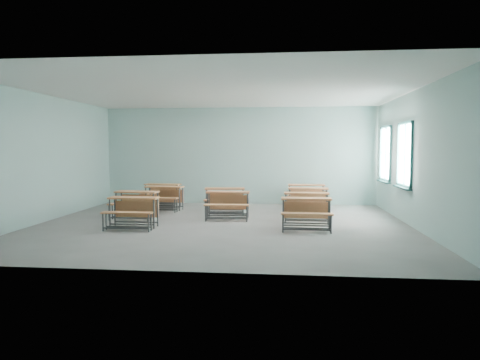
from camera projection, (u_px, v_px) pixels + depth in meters
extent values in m
cube|color=gray|center=(222.00, 225.00, 10.38)|extent=(9.00, 8.00, 0.02)
cube|color=white|center=(222.00, 91.00, 10.15)|extent=(9.00, 8.00, 0.02)
cube|color=#9FC7C2|center=(239.00, 156.00, 14.24)|extent=(9.00, 0.02, 3.20)
cube|color=#9FC7C2|center=(183.00, 165.00, 6.29)|extent=(9.00, 0.02, 3.20)
cube|color=#9FC7C2|center=(44.00, 158.00, 10.72)|extent=(0.02, 8.00, 3.20)
cube|color=#9FC7C2|center=(416.00, 159.00, 9.81)|extent=(0.02, 8.00, 3.20)
cube|color=#1B4E4E|center=(385.00, 179.00, 12.64)|extent=(0.06, 1.20, 0.06)
cube|color=#1B4E4E|center=(386.00, 127.00, 12.53)|extent=(0.06, 1.20, 0.06)
cube|color=#1B4E4E|center=(390.00, 154.00, 12.02)|extent=(0.06, 0.06, 1.60)
cube|color=#1B4E4E|center=(381.00, 153.00, 13.15)|extent=(0.06, 0.06, 1.60)
cube|color=#1B4E4E|center=(385.00, 153.00, 12.59)|extent=(0.04, 0.04, 1.48)
cube|color=#1B4E4E|center=(385.00, 153.00, 12.59)|extent=(0.04, 1.08, 0.04)
cube|color=#1B4E4E|center=(383.00, 181.00, 12.65)|extent=(0.14, 1.28, 0.04)
cube|color=white|center=(386.00, 153.00, 12.59)|extent=(0.01, 1.08, 1.48)
cube|color=#1B4E4E|center=(404.00, 185.00, 10.66)|extent=(0.06, 1.20, 0.06)
cube|color=#1B4E4E|center=(405.00, 123.00, 10.55)|extent=(0.06, 1.20, 0.06)
cube|color=#1B4E4E|center=(411.00, 155.00, 10.04)|extent=(0.06, 0.06, 1.60)
cube|color=#1B4E4E|center=(398.00, 154.00, 11.17)|extent=(0.06, 0.06, 1.60)
cube|color=#1B4E4E|center=(405.00, 154.00, 10.60)|extent=(0.04, 0.04, 1.48)
cube|color=#1B4E4E|center=(405.00, 154.00, 10.60)|extent=(0.04, 1.08, 0.04)
cube|color=#1B4E4E|center=(402.00, 188.00, 10.67)|extent=(0.14, 1.28, 0.04)
cube|color=white|center=(406.00, 154.00, 10.60)|extent=(0.01, 1.08, 1.48)
cube|color=#AF683F|center=(134.00, 198.00, 9.99)|extent=(1.14, 0.39, 0.04)
cube|color=#AF683F|center=(136.00, 209.00, 10.18)|extent=(1.09, 0.02, 0.39)
cylinder|color=#3E4043|center=(110.00, 214.00, 9.91)|extent=(0.03, 0.03, 0.68)
cylinder|color=#3E4043|center=(154.00, 214.00, 9.81)|extent=(0.03, 0.03, 0.68)
cylinder|color=#3E4043|center=(115.00, 212.00, 10.21)|extent=(0.03, 0.03, 0.68)
cylinder|color=#3E4043|center=(158.00, 212.00, 10.11)|extent=(0.03, 0.03, 0.68)
cube|color=#3E4043|center=(132.00, 224.00, 9.88)|extent=(1.05, 0.03, 0.03)
cube|color=#3E4043|center=(136.00, 222.00, 10.18)|extent=(1.05, 0.03, 0.03)
cube|color=#AF683F|center=(127.00, 213.00, 9.55)|extent=(1.14, 0.24, 0.03)
cylinder|color=#3E4043|center=(103.00, 222.00, 9.53)|extent=(0.03, 0.03, 0.40)
cylinder|color=#3E4043|center=(149.00, 223.00, 9.43)|extent=(0.03, 0.03, 0.40)
cylinder|color=#3E4043|center=(106.00, 221.00, 9.71)|extent=(0.03, 0.03, 0.40)
cylinder|color=#3E4043|center=(151.00, 222.00, 9.61)|extent=(0.03, 0.03, 0.40)
cube|color=#3E4043|center=(126.00, 228.00, 9.49)|extent=(1.05, 0.03, 0.03)
cube|color=#3E4043|center=(129.00, 227.00, 9.67)|extent=(1.05, 0.03, 0.03)
cube|color=#AF683F|center=(306.00, 199.00, 9.82)|extent=(1.15, 0.40, 0.04)
cube|color=#AF683F|center=(306.00, 210.00, 10.02)|extent=(1.09, 0.03, 0.39)
cylinder|color=#3E4043|center=(283.00, 215.00, 9.76)|extent=(0.03, 0.03, 0.68)
cylinder|color=#3E4043|center=(330.00, 215.00, 9.64)|extent=(0.03, 0.03, 0.68)
cylinder|color=#3E4043|center=(283.00, 213.00, 10.06)|extent=(0.03, 0.03, 0.68)
cylinder|color=#3E4043|center=(329.00, 213.00, 9.94)|extent=(0.03, 0.03, 0.68)
cube|color=#3E4043|center=(306.00, 226.00, 9.71)|extent=(1.05, 0.04, 0.03)
cube|color=#3E4043|center=(306.00, 223.00, 10.02)|extent=(1.05, 0.04, 0.03)
cube|color=#AF683F|center=(307.00, 214.00, 9.39)|extent=(1.15, 0.25, 0.03)
cylinder|color=#3E4043|center=(283.00, 224.00, 9.38)|extent=(0.03, 0.03, 0.40)
cylinder|color=#3E4043|center=(331.00, 225.00, 9.26)|extent=(0.03, 0.03, 0.40)
cylinder|color=#3E4043|center=(283.00, 222.00, 9.55)|extent=(0.03, 0.03, 0.40)
cylinder|color=#3E4043|center=(331.00, 223.00, 9.43)|extent=(0.03, 0.03, 0.40)
cube|color=#3E4043|center=(307.00, 230.00, 9.32)|extent=(1.05, 0.04, 0.03)
cube|color=#3E4043|center=(307.00, 228.00, 9.50)|extent=(1.05, 0.04, 0.03)
cube|color=#AF683F|center=(137.00, 192.00, 11.35)|extent=(1.17, 0.48, 0.04)
cube|color=#AF683F|center=(140.00, 202.00, 11.55)|extent=(1.08, 0.11, 0.39)
cylinder|color=#3E4043|center=(116.00, 205.00, 11.33)|extent=(0.04, 0.04, 0.68)
cylinder|color=#3E4043|center=(154.00, 206.00, 11.13)|extent=(0.04, 0.04, 0.68)
cylinder|color=#3E4043|center=(122.00, 204.00, 11.63)|extent=(0.04, 0.04, 0.68)
cylinder|color=#3E4043|center=(158.00, 205.00, 11.43)|extent=(0.04, 0.04, 0.68)
cube|color=#3E4043|center=(135.00, 215.00, 11.25)|extent=(1.05, 0.12, 0.03)
cube|color=#3E4043|center=(140.00, 213.00, 11.55)|extent=(1.05, 0.12, 0.03)
cube|color=#AF683F|center=(130.00, 205.00, 10.93)|extent=(1.16, 0.34, 0.03)
cylinder|color=#3E4043|center=(109.00, 213.00, 10.95)|extent=(0.04, 0.04, 0.40)
cylinder|color=#3E4043|center=(148.00, 214.00, 10.76)|extent=(0.04, 0.04, 0.40)
cylinder|color=#3E4043|center=(112.00, 212.00, 11.13)|extent=(0.04, 0.04, 0.40)
cylinder|color=#3E4043|center=(150.00, 213.00, 10.93)|extent=(0.04, 0.04, 0.40)
cube|color=#3E4043|center=(128.00, 218.00, 10.86)|extent=(1.05, 0.12, 0.03)
cube|color=#3E4043|center=(131.00, 217.00, 11.04)|extent=(1.05, 0.12, 0.03)
cube|color=#AF683F|center=(228.00, 192.00, 11.28)|extent=(1.16, 0.42, 0.04)
cube|color=#AF683F|center=(229.00, 202.00, 11.48)|extent=(1.09, 0.06, 0.39)
cylinder|color=#3E4043|center=(208.00, 206.00, 11.19)|extent=(0.04, 0.04, 0.68)
cylinder|color=#3E4043|center=(248.00, 206.00, 11.13)|extent=(0.04, 0.04, 0.68)
cylinder|color=#3E4043|center=(209.00, 205.00, 11.49)|extent=(0.04, 0.04, 0.68)
cylinder|color=#3E4043|center=(248.00, 205.00, 11.43)|extent=(0.04, 0.04, 0.68)
cube|color=#3E4043|center=(228.00, 215.00, 11.18)|extent=(1.05, 0.07, 0.03)
cube|color=#3E4043|center=(229.00, 214.00, 11.48)|extent=(1.05, 0.07, 0.03)
cube|color=#AF683F|center=(226.00, 205.00, 10.85)|extent=(1.15, 0.28, 0.03)
cylinder|color=#3E4043|center=(206.00, 214.00, 10.81)|extent=(0.04, 0.04, 0.40)
cylinder|color=#3E4043|center=(247.00, 214.00, 10.74)|extent=(0.04, 0.04, 0.40)
cylinder|color=#3E4043|center=(207.00, 213.00, 10.99)|extent=(0.04, 0.04, 0.40)
cylinder|color=#3E4043|center=(247.00, 213.00, 10.92)|extent=(0.04, 0.04, 0.40)
cube|color=#3E4043|center=(226.00, 219.00, 10.79)|extent=(1.05, 0.07, 0.03)
cube|color=#3E4043|center=(227.00, 218.00, 10.97)|extent=(1.05, 0.07, 0.03)
cube|color=#AF683F|center=(306.00, 193.00, 10.99)|extent=(1.15, 0.41, 0.04)
cube|color=#AF683F|center=(306.00, 204.00, 11.19)|extent=(1.09, 0.05, 0.39)
cylinder|color=#3E4043|center=(286.00, 207.00, 10.94)|extent=(0.04, 0.04, 0.68)
cylinder|color=#3E4043|center=(327.00, 208.00, 10.80)|extent=(0.04, 0.04, 0.68)
cylinder|color=#3E4043|center=(286.00, 206.00, 11.24)|extent=(0.04, 0.04, 0.68)
cylinder|color=#3E4043|center=(327.00, 207.00, 11.10)|extent=(0.04, 0.04, 0.68)
cube|color=#3E4043|center=(306.00, 217.00, 10.89)|extent=(1.05, 0.06, 0.03)
cube|color=#3E4043|center=(306.00, 215.00, 11.19)|extent=(1.05, 0.06, 0.03)
cube|color=#AF683F|center=(307.00, 207.00, 10.56)|extent=(1.15, 0.27, 0.03)
cylinder|color=#3E4043|center=(285.00, 215.00, 10.56)|extent=(0.04, 0.04, 0.40)
cylinder|color=#3E4043|center=(329.00, 216.00, 10.42)|extent=(0.04, 0.04, 0.40)
cylinder|color=#3E4043|center=(286.00, 214.00, 10.73)|extent=(0.04, 0.04, 0.40)
cylinder|color=#3E4043|center=(328.00, 215.00, 10.60)|extent=(0.04, 0.04, 0.40)
cube|color=#3E4043|center=(307.00, 221.00, 10.50)|extent=(1.05, 0.06, 0.03)
cube|color=#3E4043|center=(307.00, 219.00, 10.68)|extent=(1.05, 0.06, 0.03)
cube|color=#AF683F|center=(164.00, 187.00, 12.82)|extent=(1.17, 0.49, 0.04)
cube|color=#AF683F|center=(167.00, 196.00, 13.01)|extent=(1.08, 0.12, 0.39)
cylinder|color=#3E4043|center=(146.00, 199.00, 12.80)|extent=(0.04, 0.04, 0.68)
cylinder|color=#3E4043|center=(179.00, 200.00, 12.60)|extent=(0.04, 0.04, 0.68)
cylinder|color=#3E4043|center=(150.00, 198.00, 13.10)|extent=(0.04, 0.04, 0.68)
cylinder|color=#3E4043|center=(183.00, 198.00, 12.89)|extent=(0.04, 0.04, 0.68)
cube|color=#3E4043|center=(163.00, 207.00, 12.72)|extent=(1.05, 0.13, 0.03)
cube|color=#3E4043|center=(166.00, 206.00, 13.01)|extent=(1.05, 0.13, 0.03)
cube|color=#AF683F|center=(159.00, 198.00, 12.39)|extent=(1.16, 0.34, 0.03)
cylinder|color=#3E4043|center=(141.00, 205.00, 12.42)|extent=(0.04, 0.04, 0.40)
cylinder|color=#3E4043|center=(175.00, 206.00, 12.22)|extent=(0.04, 0.04, 0.40)
cylinder|color=#3E4043|center=(143.00, 204.00, 12.60)|extent=(0.04, 0.04, 0.40)
cylinder|color=#3E4043|center=(177.00, 205.00, 12.40)|extent=(0.04, 0.04, 0.40)
cube|color=#3E4043|center=(158.00, 210.00, 12.33)|extent=(1.05, 0.13, 0.03)
cube|color=#3E4043|center=(160.00, 209.00, 12.51)|extent=(1.05, 0.13, 0.03)
cube|color=#AF683F|center=(225.00, 188.00, 12.29)|extent=(1.17, 0.49, 0.04)
cube|color=#AF683F|center=(225.00, 198.00, 12.49)|extent=(1.08, 0.13, 0.39)
cylinder|color=#3E4043|center=(206.00, 201.00, 12.17)|extent=(0.04, 0.04, 0.68)
cylinder|color=#3E4043|center=(243.00, 201.00, 12.16)|extent=(0.04, 0.04, 0.68)
cylinder|color=#3E4043|center=(207.00, 200.00, 12.47)|extent=(0.04, 0.04, 0.68)
cylinder|color=#3E4043|center=(243.00, 200.00, 12.47)|extent=(0.04, 0.04, 0.68)
cube|color=#3E4043|center=(225.00, 210.00, 12.18)|extent=(1.04, 0.13, 0.03)
cube|color=#3E4043|center=(225.00, 208.00, 12.49)|extent=(1.04, 0.13, 0.03)
cube|color=#AF683F|center=(224.00, 200.00, 11.86)|extent=(1.16, 0.35, 0.03)
cylinder|color=#3E4043|center=(205.00, 208.00, 11.78)|extent=(0.04, 0.04, 0.40)
cylinder|color=#3E4043|center=(243.00, 208.00, 11.78)|extent=(0.04, 0.04, 0.40)
cylinder|color=#3E4043|center=(206.00, 207.00, 11.96)|extent=(0.04, 0.04, 0.40)
cylinder|color=#3E4043|center=(243.00, 207.00, 11.96)|extent=(0.04, 0.04, 0.40)
cube|color=#3E4043|center=(224.00, 213.00, 11.79)|extent=(1.04, 0.13, 0.03)
cube|color=#3E4043|center=(224.00, 212.00, 11.97)|extent=(1.04, 0.13, 0.03)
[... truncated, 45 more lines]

